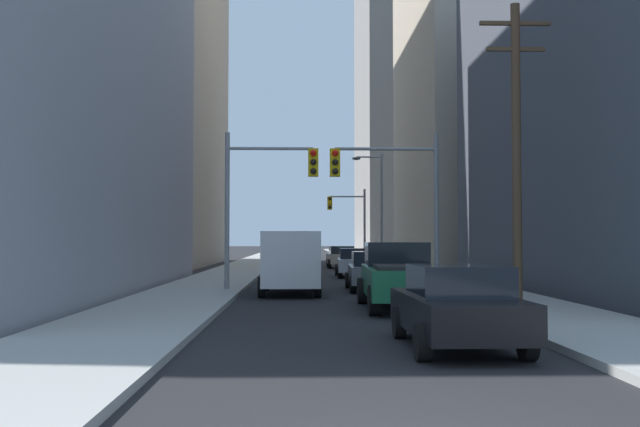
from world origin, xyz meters
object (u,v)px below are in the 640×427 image
pickup_truck_green (400,276)px  sedan_silver (355,262)px  sedan_black (457,306)px  traffic_signal_far_right (349,214)px  cargo_van_white (290,259)px  sedan_grey (373,271)px  sedan_blue (295,254)px  traffic_signal_near_left (267,185)px  traffic_signal_near_right (390,184)px  sedan_beige (341,257)px

pickup_truck_green → sedan_silver: pickup_truck_green is taller
sedan_black → traffic_signal_far_right: traffic_signal_far_right is taller
cargo_van_white → sedan_grey: cargo_van_white is taller
sedan_blue → traffic_signal_far_right: bearing=-40.8°
sedan_blue → traffic_signal_near_left: (-0.82, -33.35, 3.26)m
sedan_black → sedan_grey: size_ratio=0.99×
sedan_black → traffic_signal_near_right: 14.02m
pickup_truck_green → sedan_beige: size_ratio=1.28×
pickup_truck_green → traffic_signal_near_left: bearing=123.7°
sedan_silver → sedan_blue: bearing=98.3°
cargo_van_white → sedan_black: 13.40m
traffic_signal_far_right → sedan_blue: bearing=139.2°
sedan_grey → sedan_silver: same height
traffic_signal_far_right → cargo_van_white: bearing=-97.9°
sedan_silver → traffic_signal_near_left: traffic_signal_near_left is taller
sedan_silver → traffic_signal_near_right: 11.22m
sedan_black → traffic_signal_near_left: (-4.11, 13.62, 3.26)m
cargo_van_white → sedan_beige: 23.73m
cargo_van_white → sedan_black: cargo_van_white is taller
sedan_silver → traffic_signal_far_right: traffic_signal_far_right is taller
sedan_silver → traffic_signal_near_right: size_ratio=0.71×
cargo_van_white → sedan_blue: size_ratio=1.25×
pickup_truck_green → cargo_van_white: (-3.23, 5.57, 0.35)m
sedan_silver → sedan_beige: size_ratio=1.00×
traffic_signal_near_left → traffic_signal_near_right: size_ratio=1.00×
traffic_signal_near_right → sedan_beige: bearing=91.3°
traffic_signal_near_left → traffic_signal_far_right: same height
cargo_van_white → sedan_blue: (-0.08, 33.97, -0.52)m
traffic_signal_near_left → traffic_signal_near_right: 4.63m
sedan_blue → sedan_black: bearing=-86.0°
traffic_signal_far_right → traffic_signal_near_right: bearing=-90.9°
pickup_truck_green → cargo_van_white: cargo_van_white is taller
traffic_signal_near_right → sedan_grey: bearing=122.1°
sedan_black → sedan_silver: size_ratio=0.99×
cargo_van_white → sedan_silver: 11.81m
sedan_grey → sedan_blue: size_ratio=1.01×
sedan_silver → traffic_signal_near_right: traffic_signal_near_right is taller
traffic_signal_near_right → traffic_signal_far_right: size_ratio=1.00×
pickup_truck_green → traffic_signal_near_right: traffic_signal_near_right is taller
sedan_blue → traffic_signal_near_right: size_ratio=0.70×
sedan_grey → sedan_blue: 32.61m
sedan_blue → traffic_signal_near_right: 33.72m
traffic_signal_near_left → traffic_signal_near_right: bearing=0.0°
sedan_grey → traffic_signal_far_right: bearing=87.9°
sedan_black → sedan_blue: size_ratio=1.01×
pickup_truck_green → traffic_signal_near_left: (-4.14, 6.20, 3.10)m
sedan_beige → traffic_signal_far_right: (1.00, 6.76, 3.24)m
pickup_truck_green → traffic_signal_near_left: size_ratio=0.91×
sedan_grey → sedan_silver: bearing=89.6°
sedan_black → traffic_signal_near_right: size_ratio=0.71×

